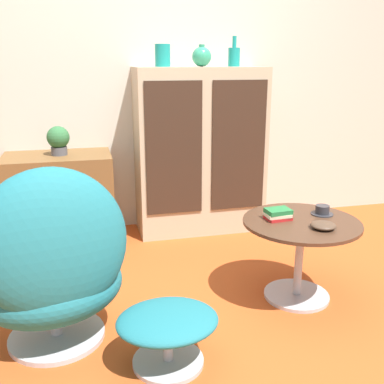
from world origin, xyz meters
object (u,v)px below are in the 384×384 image
tv_console (60,199)px  vase_leftmost (163,55)px  ottoman (168,326)px  sideboard (200,151)px  bowl (323,225)px  vase_inner_left (202,57)px  coffee_table (300,244)px  teacup (322,211)px  vase_inner_right (234,56)px  book_stack (278,214)px  egg_chair (53,266)px  potted_plant (58,139)px

tv_console → vase_leftmost: 1.26m
ottoman → vase_leftmost: bearing=79.7°
sideboard → bowl: 1.37m
tv_console → vase_inner_left: bearing=1.8°
coffee_table → teacup: bearing=23.4°
bowl → teacup: bearing=61.8°
vase_inner_right → bowl: size_ratio=1.66×
teacup → bowl: (-0.11, -0.20, -0.00)m
teacup → sideboard: bearing=110.1°
ottoman → tv_console: bearing=107.3°
book_stack → bowl: bearing=-48.3°
sideboard → book_stack: sideboard is taller
egg_chair → book_stack: 1.19m
coffee_table → vase_leftmost: bearing=113.8°
tv_console → teacup: (1.46, -1.09, 0.15)m
sideboard → egg_chair: (-1.03, -1.33, -0.22)m
vase_inner_left → vase_inner_right: vase_inner_right is taller
ottoman → book_stack: (0.70, 0.45, 0.30)m
book_stack → vase_inner_left: bearing=96.3°
tv_console → book_stack: 1.63m
sideboard → bowl: bearing=-77.1°
bowl → book_stack: bearing=131.7°
coffee_table → book_stack: bearing=154.8°
sideboard → vase_inner_right: (0.26, 0.00, 0.69)m
coffee_table → teacup: size_ratio=5.13×
vase_inner_left → book_stack: bearing=-83.7°
bowl → egg_chair: bearing=-179.7°
coffee_table → bowl: size_ratio=4.89×
vase_leftmost → vase_inner_right: bearing=0.0°
egg_chair → ottoman: 0.58m
book_stack → vase_leftmost: bearing=109.8°
vase_leftmost → bowl: 1.68m
coffee_table → bowl: bowl is taller
egg_chair → book_stack: size_ratio=6.30×
potted_plant → teacup: 1.83m
sideboard → bowl: size_ratio=9.62×
potted_plant → bowl: bearing=-44.2°
vase_inner_right → teacup: bearing=-82.2°
vase_inner_left → coffee_table: bearing=-78.6°
vase_inner_right → potted_plant: 1.40m
vase_leftmost → vase_inner_left: same height
vase_inner_left → potted_plant: vase_inner_left is taller
sideboard → book_stack: (0.14, -1.14, -0.14)m
sideboard → ottoman: size_ratio=2.79×
potted_plant → bowl: (1.33, -1.30, -0.28)m
ottoman → coffee_table: (0.82, 0.40, 0.14)m
coffee_table → potted_plant: 1.78m
teacup → bowl: teacup is taller
coffee_table → vase_inner_right: 1.56m
ottoman → bowl: bearing=16.9°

